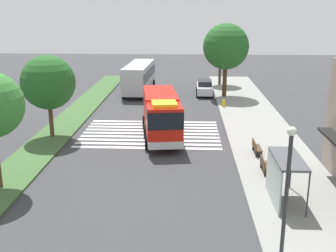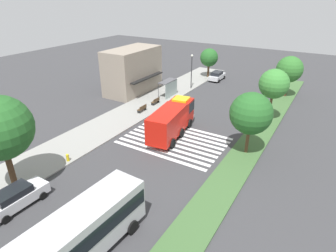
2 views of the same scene
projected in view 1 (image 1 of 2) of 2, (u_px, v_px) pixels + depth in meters
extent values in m
plane|color=#38383A|center=(149.00, 140.00, 32.29)|extent=(120.00, 120.00, 0.00)
cube|color=gray|center=(265.00, 141.00, 31.87)|extent=(60.00, 5.64, 0.14)
cube|color=#3D6033|center=(51.00, 138.00, 32.61)|extent=(60.00, 3.00, 0.14)
cube|color=silver|center=(154.00, 122.00, 37.44)|extent=(0.45, 11.21, 0.01)
cube|color=silver|center=(153.00, 124.00, 36.58)|extent=(0.45, 11.21, 0.01)
cube|color=silver|center=(152.00, 127.00, 35.72)|extent=(0.45, 11.21, 0.01)
cube|color=silver|center=(152.00, 130.00, 34.85)|extent=(0.45, 11.21, 0.01)
cube|color=silver|center=(151.00, 133.00, 33.99)|extent=(0.45, 11.21, 0.01)
cube|color=silver|center=(150.00, 137.00, 33.13)|extent=(0.45, 11.21, 0.01)
cube|color=silver|center=(149.00, 140.00, 32.26)|extent=(0.45, 11.21, 0.01)
cube|color=silver|center=(148.00, 144.00, 31.40)|extent=(0.45, 11.21, 0.01)
cube|color=silver|center=(146.00, 148.00, 30.54)|extent=(0.45, 11.21, 0.01)
cube|color=red|center=(164.00, 124.00, 29.58)|extent=(2.88, 2.82, 2.79)
cube|color=red|center=(160.00, 109.00, 33.65)|extent=(6.26, 3.28, 2.91)
cube|color=black|center=(165.00, 118.00, 29.06)|extent=(2.17, 2.75, 1.23)
cube|color=silver|center=(166.00, 146.00, 28.58)|extent=(0.58, 2.50, 0.50)
cube|color=yellow|center=(164.00, 104.00, 29.16)|extent=(2.01, 1.97, 0.24)
cylinder|color=black|center=(181.00, 141.00, 30.33)|extent=(1.13, 0.45, 1.10)
cylinder|color=black|center=(147.00, 142.00, 30.11)|extent=(1.13, 0.45, 1.10)
cylinder|color=black|center=(173.00, 121.00, 35.60)|extent=(1.13, 0.45, 1.10)
cylinder|color=black|center=(144.00, 122.00, 35.38)|extent=(1.13, 0.45, 1.10)
cylinder|color=black|center=(177.00, 130.00, 33.02)|extent=(1.13, 0.45, 1.10)
cylinder|color=black|center=(146.00, 131.00, 32.81)|extent=(1.13, 0.45, 1.10)
cube|color=silver|center=(205.00, 89.00, 48.55)|extent=(4.74, 1.84, 0.84)
cube|color=black|center=(205.00, 83.00, 48.58)|extent=(2.66, 1.59, 0.56)
cylinder|color=black|center=(213.00, 95.00, 47.13)|extent=(0.64, 0.23, 0.64)
cylinder|color=black|center=(197.00, 95.00, 47.23)|extent=(0.64, 0.23, 0.64)
cylinder|color=black|center=(211.00, 90.00, 50.11)|extent=(0.64, 0.23, 0.64)
cylinder|color=black|center=(197.00, 90.00, 50.21)|extent=(0.64, 0.23, 0.64)
cube|color=#B2B2B7|center=(139.00, 76.00, 49.51)|extent=(10.11, 3.01, 2.98)
cube|color=black|center=(139.00, 73.00, 49.41)|extent=(9.92, 3.05, 1.07)
cylinder|color=black|center=(134.00, 83.00, 53.39)|extent=(1.01, 0.35, 1.00)
cylinder|color=black|center=(153.00, 84.00, 53.16)|extent=(1.01, 0.35, 1.00)
cylinder|color=black|center=(123.00, 94.00, 46.69)|extent=(1.01, 0.35, 1.00)
cylinder|color=black|center=(146.00, 95.00, 46.46)|extent=(1.01, 0.35, 1.00)
cube|color=#4C4C51|center=(288.00, 159.00, 21.25)|extent=(3.50, 1.40, 0.12)
cube|color=#8C9E99|center=(274.00, 180.00, 21.62)|extent=(3.50, 0.08, 2.40)
cylinder|color=#333338|center=(291.00, 168.00, 23.19)|extent=(0.08, 0.08, 2.40)
cylinder|color=#333338|center=(308.00, 195.00, 19.93)|extent=(0.08, 0.08, 2.40)
cube|color=#4C3823|center=(266.00, 166.00, 25.66)|extent=(1.60, 0.50, 0.08)
cube|color=#4C3823|center=(263.00, 162.00, 25.59)|extent=(1.60, 0.06, 0.45)
cube|color=black|center=(264.00, 165.00, 26.41)|extent=(0.08, 0.45, 0.37)
cube|color=black|center=(268.00, 174.00, 25.03)|extent=(0.08, 0.45, 0.37)
cube|color=#4C3823|center=(257.00, 148.00, 28.89)|extent=(1.60, 0.50, 0.08)
cube|color=#4C3823|center=(254.00, 144.00, 28.82)|extent=(1.60, 0.06, 0.45)
cube|color=black|center=(255.00, 148.00, 29.64)|extent=(0.08, 0.45, 0.37)
cube|color=black|center=(259.00, 154.00, 28.26)|extent=(0.08, 0.45, 0.37)
cylinder|color=#2D2D30|center=(286.00, 201.00, 16.03)|extent=(0.16, 0.16, 5.34)
sphere|color=white|center=(292.00, 131.00, 15.23)|extent=(0.36, 0.36, 0.36)
cylinder|color=#47301E|center=(220.00, 72.00, 53.98)|extent=(0.34, 0.34, 3.22)
sphere|color=#387F33|center=(221.00, 50.00, 53.17)|extent=(3.75, 3.75, 3.75)
cylinder|color=#47301E|center=(225.00, 80.00, 46.94)|extent=(0.49, 0.49, 3.84)
sphere|color=#235B23|center=(226.00, 46.00, 45.90)|extent=(5.12, 5.12, 5.12)
cylinder|color=#513823|center=(51.00, 119.00, 32.48)|extent=(0.33, 0.33, 2.86)
sphere|color=#235B23|center=(48.00, 82.00, 31.67)|extent=(4.19, 4.19, 4.19)
cylinder|color=gold|center=(224.00, 103.00, 42.41)|extent=(0.28, 0.28, 0.70)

